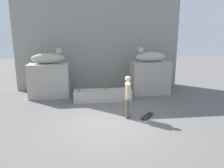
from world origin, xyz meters
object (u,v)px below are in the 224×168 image
at_px(bottle_green, 106,87).
at_px(bottle_brown, 128,88).
at_px(statue_reclining_left, 49,58).
at_px(bottle_blue, 79,88).
at_px(skater, 128,95).
at_px(skateboard, 147,116).
at_px(statue_reclining_right, 150,56).

relative_size(bottle_green, bottle_brown, 1.23).
height_order(statue_reclining_left, bottle_blue, statue_reclining_left).
relative_size(statue_reclining_left, bottle_brown, 6.23).
xyz_separation_m(skater, skateboard, (0.77, -0.10, -0.86)).
xyz_separation_m(statue_reclining_right, skater, (-1.80, -3.26, -1.07)).
height_order(bottle_brown, bottle_blue, bottle_blue).
xyz_separation_m(statue_reclining_left, bottle_green, (2.77, -0.99, -1.31)).
bearing_deg(statue_reclining_right, statue_reclining_left, -1.25).
bearing_deg(statue_reclining_left, statue_reclining_right, -5.15).
bearing_deg(bottle_blue, statue_reclining_right, 16.38).
xyz_separation_m(statue_reclining_left, skateboard, (4.15, -3.36, -1.93)).
xyz_separation_m(statue_reclining_right, skateboard, (-1.03, -3.36, -1.93)).
bearing_deg(statue_reclining_left, skater, -49.15).
height_order(skateboard, bottle_brown, bottle_brown).
bearing_deg(skateboard, statue_reclining_left, 92.24).
height_order(skater, skateboard, skater).
bearing_deg(statue_reclining_left, bottle_brown, -24.35).
bearing_deg(skater, bottle_green, 27.23).
relative_size(statue_reclining_left, skateboard, 2.24).
distance_m(statue_reclining_left, bottle_green, 3.22).
distance_m(skateboard, bottle_green, 2.81).
relative_size(statue_reclining_right, skater, 0.96).
bearing_deg(bottle_blue, skateboard, -40.26).
bearing_deg(skater, statue_reclining_left, 58.20).
distance_m(skateboard, bottle_blue, 3.56).
relative_size(statue_reclining_left, bottle_blue, 5.20).
bearing_deg(statue_reclining_left, skateboard, -44.13).
distance_m(statue_reclining_left, skateboard, 5.67).
height_order(statue_reclining_right, bottle_brown, statue_reclining_right).
bearing_deg(statue_reclining_right, bottle_blue, 15.18).
bearing_deg(skateboard, statue_reclining_right, 24.17).
relative_size(statue_reclining_left, bottle_green, 5.09).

